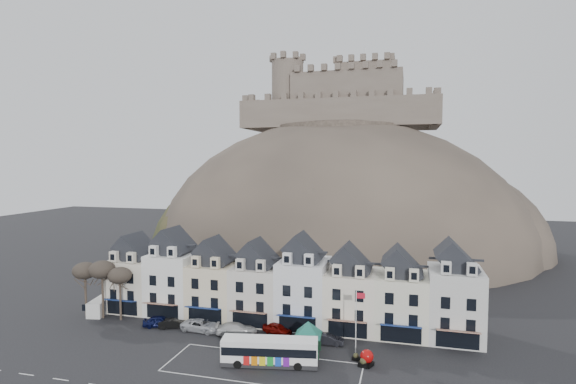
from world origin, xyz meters
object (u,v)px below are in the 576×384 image
(bus_shelter, at_px, (308,329))
(white_van, at_px, (101,306))
(bus, at_px, (270,350))
(car_white, at_px, (237,329))
(car_charcoal, at_px, (328,339))
(car_silver, at_px, (201,325))
(car_maroon, at_px, (277,329))
(car_navy, at_px, (160,321))
(red_buoy, at_px, (367,358))
(car_black, at_px, (173,323))
(flagpole, at_px, (357,318))

(bus_shelter, bearing_deg, white_van, 164.17)
(bus, relative_size, bus_shelter, 1.77)
(car_white, distance_m, car_charcoal, 12.43)
(car_silver, height_order, car_maroon, car_silver)
(bus, xyz_separation_m, car_navy, (-18.57, 7.39, -0.94))
(car_silver, relative_size, car_white, 1.00)
(red_buoy, bearing_deg, bus_shelter, 169.44)
(red_buoy, distance_m, car_charcoal, 7.17)
(car_charcoal, bearing_deg, car_black, 87.00)
(bus_shelter, height_order, car_white, bus_shelter)
(bus_shelter, relative_size, car_white, 1.17)
(bus, distance_m, flagpole, 11.19)
(red_buoy, bearing_deg, car_black, 170.03)
(car_navy, distance_m, car_maroon, 16.89)
(car_black, height_order, car_white, car_white)
(flagpole, bearing_deg, bus, -148.49)
(bus_shelter, bearing_deg, car_maroon, 130.36)
(car_silver, distance_m, car_white, 5.20)
(car_navy, relative_size, car_maroon, 1.09)
(flagpole, distance_m, white_van, 39.78)
(flagpole, relative_size, car_charcoal, 1.90)
(car_silver, bearing_deg, car_navy, 92.85)
(white_van, height_order, car_navy, white_van)
(bus_shelter, bearing_deg, car_black, 164.41)
(flagpole, relative_size, car_silver, 1.42)
(bus, relative_size, flagpole, 1.46)
(car_black, height_order, car_maroon, car_maroon)
(car_charcoal, bearing_deg, car_navy, 87.00)
(car_charcoal, bearing_deg, car_white, 87.00)
(white_van, distance_m, car_maroon, 28.41)
(bus, relative_size, car_navy, 2.48)
(white_van, xyz_separation_m, car_white, (23.19, -2.50, -0.34))
(flagpole, bearing_deg, car_navy, 176.47)
(bus_shelter, xyz_separation_m, car_navy, (-22.21, 3.46, -2.38))
(car_navy, xyz_separation_m, car_white, (11.60, 0.00, 0.02))
(car_black, bearing_deg, car_silver, -113.36)
(car_maroon, bearing_deg, bus, -149.41)
(car_navy, relative_size, car_black, 1.16)
(red_buoy, distance_m, car_navy, 29.74)
(car_black, relative_size, car_maroon, 0.94)
(bus_shelter, height_order, flagpole, flagpole)
(bus_shelter, distance_m, car_maroon, 7.89)
(car_maroon, bearing_deg, flagpole, -87.75)
(car_white, bearing_deg, car_charcoal, -107.66)
(flagpole, relative_size, white_van, 1.46)
(bus_shelter, xyz_separation_m, car_black, (-20.13, 3.46, -2.51))
(red_buoy, relative_size, car_black, 0.48)
(car_silver, distance_m, car_charcoal, 17.63)
(bus_shelter, relative_size, car_silver, 1.17)
(car_navy, bearing_deg, bus_shelter, -119.37)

